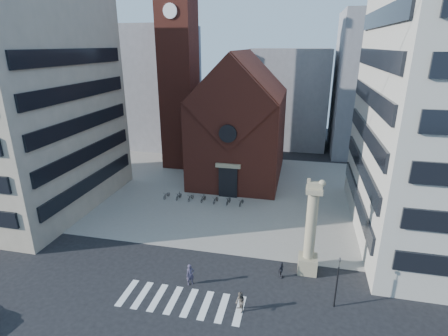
{
  "coord_description": "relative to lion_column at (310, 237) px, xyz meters",
  "views": [
    {
      "loc": [
        8.56,
        -23.67,
        18.73
      ],
      "look_at": [
        1.46,
        8.0,
        7.19
      ],
      "focal_mm": 28.0,
      "sensor_mm": 36.0,
      "label": 1
    }
  ],
  "objects": [
    {
      "name": "scooter_2",
      "position": [
        -14.36,
        11.75,
        -3.0
      ],
      "size": [
        0.78,
        1.62,
        0.82
      ],
      "primitive_type": "imported",
      "rotation": [
        0.0,
        0.0,
        -0.16
      ],
      "color": "black",
      "rests_on": "piazza"
    },
    {
      "name": "pedestrian_1",
      "position": [
        -4.84,
        -6.06,
        -2.63
      ],
      "size": [
        0.99,
        1.02,
        1.65
      ],
      "primitive_type": "imported",
      "rotation": [
        0.0,
        0.0,
        -0.9
      ],
      "color": "#5A5148",
      "rests_on": "ground"
    },
    {
      "name": "scooter_4",
      "position": [
        -11.11,
        11.75,
        -3.0
      ],
      "size": [
        0.78,
        1.62,
        0.82
      ],
      "primitive_type": "imported",
      "rotation": [
        0.0,
        0.0,
        -0.16
      ],
      "color": "black",
      "rests_on": "piazza"
    },
    {
      "name": "lion_column",
      "position": [
        0.0,
        0.0,
        0.0
      ],
      "size": [
        1.63,
        1.6,
        8.68
      ],
      "color": "gray",
      "rests_on": "ground"
    },
    {
      "name": "pedestrian_2",
      "position": [
        -2.19,
        -1.36,
        -2.69
      ],
      "size": [
        0.67,
        0.97,
        1.53
      ],
      "primitive_type": "imported",
      "rotation": [
        0.0,
        0.0,
        1.19
      ],
      "color": "#25262D",
      "rests_on": "ground"
    },
    {
      "name": "scooter_5",
      "position": [
        -9.49,
        11.75,
        -2.95
      ],
      "size": [
        0.66,
        1.56,
        0.91
      ],
      "primitive_type": "imported",
      "rotation": [
        0.0,
        0.0,
        -0.16
      ],
      "color": "black",
      "rests_on": "piazza"
    },
    {
      "name": "bg_block_right",
      "position": [
        11.99,
        39.0,
        8.54
      ],
      "size": [
        16.0,
        14.0,
        24.0
      ],
      "primitive_type": "cube",
      "color": "gray",
      "rests_on": "ground"
    },
    {
      "name": "church",
      "position": [
        -10.01,
        22.04,
        4.53
      ],
      "size": [
        12.0,
        16.65,
        18.0
      ],
      "color": "maroon",
      "rests_on": "ground"
    },
    {
      "name": "pedestrian_0",
      "position": [
        -9.4,
        -3.87,
        -2.53
      ],
      "size": [
        0.8,
        0.75,
        1.85
      ],
      "primitive_type": "imported",
      "rotation": [
        0.0,
        0.0,
        0.62
      ],
      "color": "#3A3449",
      "rests_on": "ground"
    },
    {
      "name": "traffic_light",
      "position": [
        1.99,
        -4.0,
        -1.17
      ],
      "size": [
        0.13,
        0.16,
        4.3
      ],
      "color": "black",
      "rests_on": "ground"
    },
    {
      "name": "scooter_1",
      "position": [
        -15.98,
        11.75,
        -2.95
      ],
      "size": [
        0.66,
        1.56,
        0.91
      ],
      "primitive_type": "imported",
      "rotation": [
        0.0,
        0.0,
        -0.16
      ],
      "color": "black",
      "rests_on": "piazza"
    },
    {
      "name": "scooter_6",
      "position": [
        -7.87,
        11.75,
        -3.0
      ],
      "size": [
        0.78,
        1.62,
        0.82
      ],
      "primitive_type": "imported",
      "rotation": [
        0.0,
        0.0,
        -0.16
      ],
      "color": "black",
      "rests_on": "piazza"
    },
    {
      "name": "ground",
      "position": [
        -10.01,
        -3.0,
        -3.46
      ],
      "size": [
        120.0,
        120.0,
        0.0
      ],
      "primitive_type": "plane",
      "color": "black",
      "rests_on": "ground"
    },
    {
      "name": "scooter_3",
      "position": [
        -12.74,
        11.75,
        -2.95
      ],
      "size": [
        0.66,
        1.56,
        0.91
      ],
      "primitive_type": "imported",
      "rotation": [
        0.0,
        0.0,
        -0.16
      ],
      "color": "black",
      "rests_on": "piazza"
    },
    {
      "name": "bg_block_mid",
      "position": [
        -4.01,
        42.0,
        5.54
      ],
      "size": [
        14.0,
        12.0,
        18.0
      ],
      "primitive_type": "cube",
      "color": "gray",
      "rests_on": "ground"
    },
    {
      "name": "scooter_0",
      "position": [
        -17.61,
        11.75,
        -3.0
      ],
      "size": [
        0.78,
        1.62,
        0.82
      ],
      "primitive_type": "imported",
      "rotation": [
        0.0,
        0.0,
        -0.16
      ],
      "color": "black",
      "rests_on": "piazza"
    },
    {
      "name": "campanile",
      "position": [
        -20.01,
        25.0,
        12.28
      ],
      "size": [
        5.5,
        5.5,
        31.2
      ],
      "color": "maroon",
      "rests_on": "ground"
    },
    {
      "name": "bg_block_left",
      "position": [
        -30.01,
        37.0,
        7.54
      ],
      "size": [
        16.0,
        14.0,
        22.0
      ],
      "primitive_type": "cube",
      "color": "gray",
      "rests_on": "ground"
    },
    {
      "name": "building_left",
      "position": [
        -34.01,
        7.0,
        9.54
      ],
      "size": [
        18.0,
        20.0,
        26.0
      ],
      "primitive_type": "cube",
      "color": "tan",
      "rests_on": "ground"
    },
    {
      "name": "zebra_crossing",
      "position": [
        -9.46,
        -6.0,
        -3.45
      ],
      "size": [
        10.2,
        3.2,
        0.01
      ],
      "primitive_type": null,
      "color": "white",
      "rests_on": "ground"
    },
    {
      "name": "piazza",
      "position": [
        -10.01,
        16.0,
        -3.43
      ],
      "size": [
        46.0,
        30.0,
        0.05
      ],
      "primitive_type": "cube",
      "color": "gray",
      "rests_on": "ground"
    }
  ]
}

